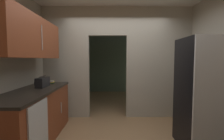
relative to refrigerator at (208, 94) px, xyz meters
The scene contains 8 objects.
kitchen_partition 2.05m from the refrigerator, 134.30° to the left, with size 3.68×0.12×2.75m.
adjoining_room_shell 3.87m from the refrigerator, 111.94° to the left, with size 3.68×3.19×2.75m.
refrigerator is the anchor object (origin of this frame).
lower_cabinet_run 2.97m from the refrigerator, behind, with size 0.69×1.94×0.94m.
dishwasher 2.66m from the refrigerator, behind, with size 0.02×0.56×0.88m.
upper_cabinet_counterside 3.08m from the refrigerator, behind, with size 0.36×1.75×0.69m.
boombox 2.94m from the refrigerator, behind, with size 0.15×0.36×0.21m.
book_stack 3.06m from the refrigerator, 162.53° to the left, with size 0.14×0.15×0.06m.
Camera 1 is at (-0.15, -2.52, 1.46)m, focal length 24.91 mm.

